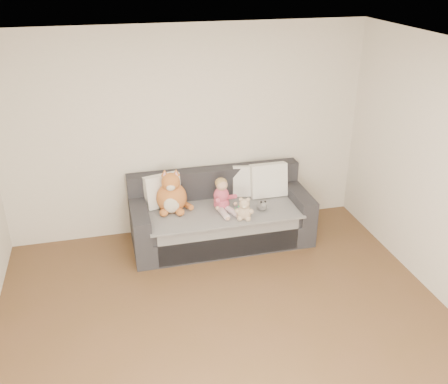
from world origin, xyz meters
name	(u,v)px	position (x,y,z in m)	size (l,w,h in m)	color
room_shell	(230,209)	(0.00, 0.42, 1.30)	(5.00, 5.00, 5.00)	brown
sofa	(220,217)	(0.31, 2.06, 0.31)	(2.20, 0.94, 0.85)	#26262B
cushion_left	(163,191)	(-0.37, 2.25, 0.67)	(0.47, 0.30, 0.42)	white
cushion_right_back	(249,181)	(0.75, 2.28, 0.67)	(0.45, 0.27, 0.40)	white
cushion_right_front	(268,180)	(0.98, 2.20, 0.69)	(0.47, 0.21, 0.44)	white
toddler	(223,197)	(0.31, 1.94, 0.65)	(0.29, 0.42, 0.42)	#D44A57
plush_cat	(172,196)	(-0.28, 2.08, 0.68)	(0.44, 0.38, 0.56)	#C46C2B
teddy_bear	(244,210)	(0.50, 1.66, 0.59)	(0.21, 0.18, 0.28)	beige
plush_cow	(262,206)	(0.77, 1.82, 0.54)	(0.12, 0.19, 0.15)	white
sippy_cup	(239,209)	(0.48, 1.79, 0.54)	(0.11, 0.07, 0.12)	#693BA0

